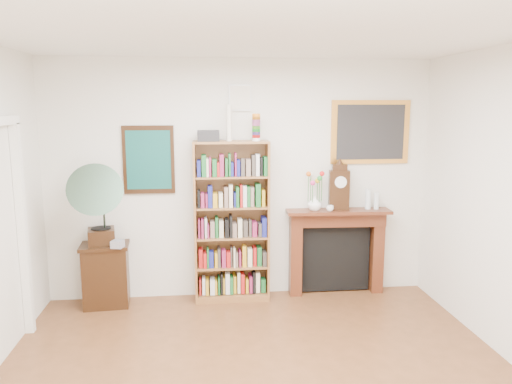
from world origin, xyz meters
TOP-DOWN VIEW (x-y plane):
  - room at (0.00, 0.00)m, footprint 4.51×5.01m
  - door_casing at (-2.21, 1.20)m, footprint 0.08×1.02m
  - teal_poster at (-1.05, 2.48)m, footprint 0.58×0.04m
  - small_picture at (0.00, 2.48)m, footprint 0.26×0.04m
  - gilt_painting at (1.55, 2.48)m, footprint 0.95×0.04m
  - bookshelf at (-0.12, 2.33)m, footprint 0.86×0.31m
  - side_cabinet at (-1.55, 2.29)m, footprint 0.56×0.42m
  - fireplace at (1.15, 2.41)m, footprint 1.24×0.34m
  - gramophone at (-1.59, 2.14)m, footprint 0.70×0.81m
  - cd_stack at (-1.38, 2.13)m, footprint 0.15×0.15m
  - mantel_clock at (1.16, 2.37)m, footprint 0.25×0.16m
  - flower_vase at (0.86, 2.35)m, footprint 0.21×0.21m
  - teacup at (1.03, 2.29)m, footprint 0.11×0.11m
  - bottle_left at (1.52, 2.37)m, footprint 0.07×0.07m
  - bottle_right at (1.62, 2.35)m, footprint 0.06×0.06m

SIDE VIEW (x-z plane):
  - side_cabinet at x=-1.55m, z-range 0.00..0.72m
  - fireplace at x=1.15m, z-range 0.09..1.13m
  - cd_stack at x=-1.38m, z-range 0.72..0.80m
  - bookshelf at x=-0.12m, z-range -0.03..2.12m
  - teacup at x=1.03m, z-range 1.04..1.11m
  - flower_vase at x=0.86m, z-range 1.04..1.21m
  - bottle_right at x=1.62m, z-range 1.04..1.24m
  - bottle_left at x=1.52m, z-range 1.04..1.28m
  - gramophone at x=-1.59m, z-range 0.78..1.73m
  - door_casing at x=-2.21m, z-range 0.18..2.35m
  - mantel_clock at x=1.16m, z-range 1.03..1.57m
  - room at x=0.00m, z-range -0.01..2.81m
  - teal_poster at x=-1.05m, z-range 1.26..2.04m
  - gilt_painting at x=1.55m, z-range 1.58..2.33m
  - small_picture at x=0.00m, z-range 2.20..2.50m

